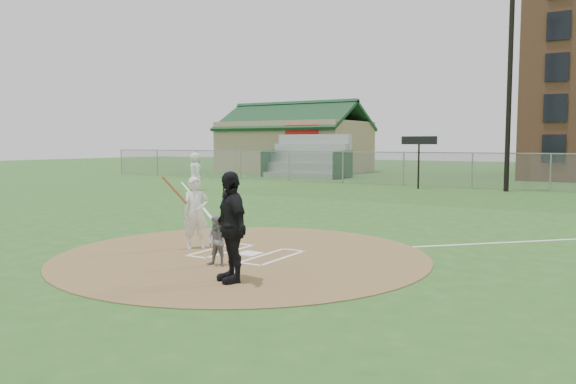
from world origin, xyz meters
The scene contains 14 objects.
ground centered at (0.00, 0.00, 0.00)m, with size 140.00×140.00×0.00m, color #26541C.
dirt_circle centered at (0.00, 0.00, 0.01)m, with size 8.40×8.40×0.02m, color olive.
home_plate centered at (0.12, 0.10, 0.04)m, with size 0.47×0.47×0.03m, color white.
foul_line_third centered at (-9.00, 9.00, 0.01)m, with size 0.10×24.00×0.01m, color white.
catcher centered at (0.24, -1.21, 0.54)m, with size 0.51×0.39×1.04m, color gray.
umpire centered at (1.26, -2.10, 1.03)m, with size 1.19×0.49×2.02m, color black.
ondeck_player centered at (-12.56, 13.09, 1.02)m, with size 1.00×0.65×2.04m, color silver.
batters_boxes centered at (0.00, 0.15, 0.03)m, with size 2.08×1.88×0.01m.
batter_at_plate centered at (-1.42, 0.06, 0.89)m, with size 0.87×1.03×1.78m.
outfield_fence centered at (0.00, 22.00, 1.02)m, with size 56.08×0.08×2.03m.
bleachers centered at (-13.00, 26.20, 1.59)m, with size 6.08×3.20×3.20m.
clubhouse centered at (-18.00, 32.99, 2.39)m, with size 12.20×8.71×6.23m.
light_pole centered at (2.00, 21.00, 6.61)m, with size 1.20×0.30×12.22m.
scoreboard_sign centered at (-2.50, 20.20, 2.39)m, with size 2.00×0.10×2.93m.
Camera 1 is at (7.38, -10.23, 2.55)m, focal length 35.00 mm.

